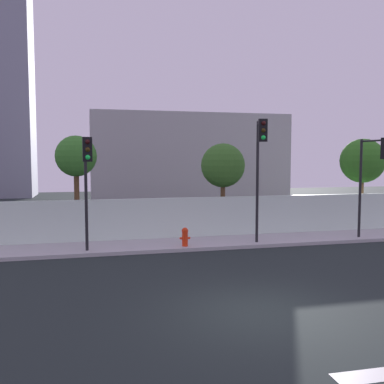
{
  "coord_description": "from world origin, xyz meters",
  "views": [
    {
      "loc": [
        -3.98,
        -9.39,
        3.74
      ],
      "look_at": [
        -0.13,
        6.5,
        2.45
      ],
      "focal_mm": 39.91,
      "sensor_mm": 36.0,
      "label": 1
    }
  ],
  "objects_px": {
    "roadside_tree_midleft": "(76,157)",
    "roadside_tree_midright": "(223,166)",
    "fire_hydrant": "(185,236)",
    "traffic_light_right": "(374,166)",
    "roadside_tree_rightmost": "(363,161)",
    "traffic_light_left": "(260,155)",
    "traffic_light_center": "(87,169)"
  },
  "relations": [
    {
      "from": "fire_hydrant",
      "to": "roadside_tree_midleft",
      "type": "distance_m",
      "value": 6.19
    },
    {
      "from": "traffic_light_right",
      "to": "roadside_tree_midright",
      "type": "xyz_separation_m",
      "value": [
        -5.67,
        3.71,
        -0.06
      ]
    },
    {
      "from": "traffic_light_left",
      "to": "roadside_tree_midright",
      "type": "bearing_deg",
      "value": 97.89
    },
    {
      "from": "traffic_light_right",
      "to": "fire_hydrant",
      "type": "distance_m",
      "value": 8.77
    },
    {
      "from": "roadside_tree_rightmost",
      "to": "traffic_light_right",
      "type": "bearing_deg",
      "value": -119.24
    },
    {
      "from": "traffic_light_center",
      "to": "fire_hydrant",
      "type": "distance_m",
      "value": 4.77
    },
    {
      "from": "fire_hydrant",
      "to": "traffic_light_left",
      "type": "bearing_deg",
      "value": -8.24
    },
    {
      "from": "roadside_tree_midleft",
      "to": "fire_hydrant",
      "type": "bearing_deg",
      "value": -35.02
    },
    {
      "from": "roadside_tree_midleft",
      "to": "roadside_tree_midright",
      "type": "relative_size",
      "value": 1.07
    },
    {
      "from": "roadside_tree_rightmost",
      "to": "traffic_light_left",
      "type": "bearing_deg",
      "value": -154.45
    },
    {
      "from": "roadside_tree_midright",
      "to": "fire_hydrant",
      "type": "bearing_deg",
      "value": -130.48
    },
    {
      "from": "roadside_tree_midleft",
      "to": "roadside_tree_rightmost",
      "type": "bearing_deg",
      "value": -0.0
    },
    {
      "from": "traffic_light_left",
      "to": "fire_hydrant",
      "type": "height_order",
      "value": "traffic_light_left"
    },
    {
      "from": "traffic_light_left",
      "to": "fire_hydrant",
      "type": "distance_m",
      "value": 4.54
    },
    {
      "from": "roadside_tree_midleft",
      "to": "roadside_tree_midright",
      "type": "bearing_deg",
      "value": 0.0
    },
    {
      "from": "traffic_light_center",
      "to": "fire_hydrant",
      "type": "relative_size",
      "value": 5.69
    },
    {
      "from": "traffic_light_center",
      "to": "traffic_light_right",
      "type": "distance_m",
      "value": 12.12
    },
    {
      "from": "traffic_light_center",
      "to": "roadside_tree_midright",
      "type": "height_order",
      "value": "traffic_light_center"
    },
    {
      "from": "traffic_light_center",
      "to": "fire_hydrant",
      "type": "xyz_separation_m",
      "value": [
        3.85,
        0.39,
        -2.78
      ]
    },
    {
      "from": "roadside_tree_midleft",
      "to": "roadside_tree_midright",
      "type": "height_order",
      "value": "roadside_tree_midleft"
    },
    {
      "from": "traffic_light_left",
      "to": "roadside_tree_midleft",
      "type": "distance_m",
      "value": 8.17
    },
    {
      "from": "traffic_light_right",
      "to": "fire_hydrant",
      "type": "height_order",
      "value": "traffic_light_right"
    },
    {
      "from": "traffic_light_right",
      "to": "roadside_tree_midleft",
      "type": "distance_m",
      "value": 13.13
    },
    {
      "from": "traffic_light_left",
      "to": "traffic_light_right",
      "type": "distance_m",
      "value": 5.22
    },
    {
      "from": "fire_hydrant",
      "to": "roadside_tree_midright",
      "type": "xyz_separation_m",
      "value": [
        2.59,
        3.03,
        2.81
      ]
    },
    {
      "from": "traffic_light_center",
      "to": "roadside_tree_midleft",
      "type": "distance_m",
      "value": 3.48
    },
    {
      "from": "roadside_tree_midleft",
      "to": "traffic_light_left",
      "type": "bearing_deg",
      "value": -25.18
    },
    {
      "from": "traffic_light_center",
      "to": "fire_hydrant",
      "type": "height_order",
      "value": "traffic_light_center"
    },
    {
      "from": "traffic_light_left",
      "to": "traffic_light_center",
      "type": "xyz_separation_m",
      "value": [
        -6.92,
        0.06,
        -0.54
      ]
    },
    {
      "from": "roadside_tree_midright",
      "to": "roadside_tree_rightmost",
      "type": "height_order",
      "value": "roadside_tree_rightmost"
    },
    {
      "from": "traffic_light_left",
      "to": "roadside_tree_midleft",
      "type": "height_order",
      "value": "traffic_light_left"
    },
    {
      "from": "traffic_light_left",
      "to": "roadside_tree_rightmost",
      "type": "height_order",
      "value": "traffic_light_left"
    }
  ]
}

